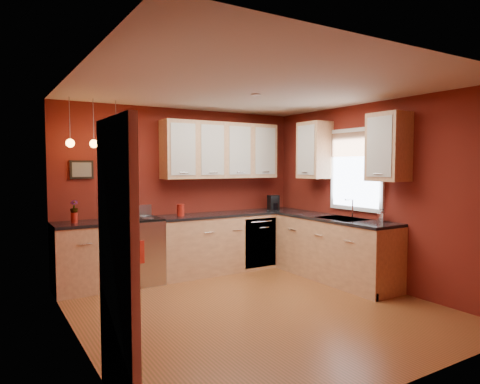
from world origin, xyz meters
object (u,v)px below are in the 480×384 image
red_canister (181,210)px  soap_pump (381,215)px  sink (342,220)px  gas_range (133,251)px  coffee_maker (274,203)px

red_canister → soap_pump: (2.08, -2.03, -0.00)m
red_canister → sink: bearing=-38.0°
gas_range → sink: (2.62, -1.50, 0.43)m
gas_range → red_canister: size_ratio=6.14×
sink → coffee_maker: sink is taller
gas_range → coffee_maker: 2.57m
gas_range → sink: bearing=-29.8°
red_canister → coffee_maker: (1.77, 0.04, 0.02)m
gas_range → red_canister: (0.73, -0.02, 0.55)m
gas_range → coffee_maker: coffee_maker is taller
sink → coffee_maker: (-0.12, 1.52, 0.14)m
gas_range → coffee_maker: (2.50, 0.02, 0.57)m
sink → red_canister: 2.40m
gas_range → soap_pump: bearing=-36.1°
sink → red_canister: sink is taller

